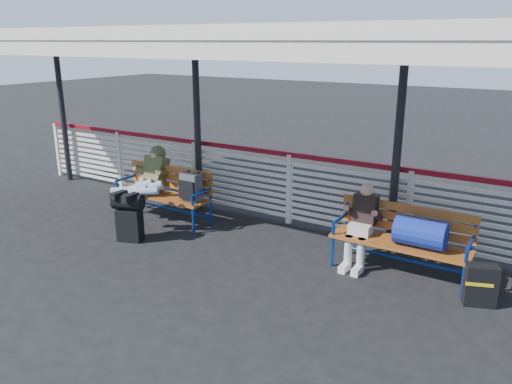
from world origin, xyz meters
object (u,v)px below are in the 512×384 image
Objects in this scene: bench_right at (412,233)px; companion_person at (361,224)px; luggage_stack at (129,215)px; bench_left at (173,188)px; traveler_man at (143,185)px; suitcase_side at (481,285)px.

bench_right is 0.69m from companion_person.
luggage_stack is 3.51m from companion_person.
bench_left is at bearing -179.65° from bench_right.
bench_left is 1.10× the size of traveler_man.
bench_right is 1.02m from suitcase_side.
companion_person is at bearing -179.94° from bench_right.
bench_left is at bearing -179.59° from companion_person.
luggage_stack is 0.67× the size of companion_person.
bench_right is (4.03, 0.02, 0.01)m from bench_left.
traveler_man reaches higher than suitcase_side.
companion_person is at bearing 5.72° from traveler_man.
bench_right is (4.03, 1.06, 0.19)m from luggage_stack.
bench_right is 1.10× the size of traveler_man.
luggage_stack is at bearing -162.48° from companion_person.
traveler_man is at bearing -174.28° from companion_person.
companion_person is (3.34, 1.06, 0.18)m from luggage_stack.
luggage_stack is 1.53× the size of suitcase_side.
companion_person is at bearing 149.33° from suitcase_side.
bench_left is at bearing 70.99° from luggage_stack.
bench_right is at bearing 4.83° from traveler_man.
bench_left is 4.03m from bench_right.
luggage_stack is 1.05m from bench_left.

